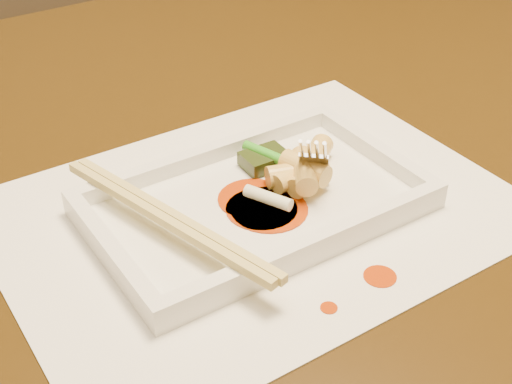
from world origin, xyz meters
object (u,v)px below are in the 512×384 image
fork (317,88)px  chopstick_a (162,219)px  table (232,250)px  plate_base (256,206)px  placemat (256,211)px

fork → chopstick_a: bearing=-173.2°
table → plate_base: 0.13m
table → plate_base: size_ratio=5.38×
fork → placemat: bearing=-165.6°
table → plate_base: plate_base is taller
placemat → fork: bearing=14.4°
table → chopstick_a: size_ratio=6.50×
table → fork: size_ratio=10.00×
chopstick_a → fork: fork is taller
placemat → chopstick_a: chopstick_a is taller
fork → table: bearing=131.4°
placemat → plate_base: bearing=180.0°
placemat → chopstick_a: 0.09m
fork → plate_base: bearing=-165.6°
placemat → plate_base: 0.00m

